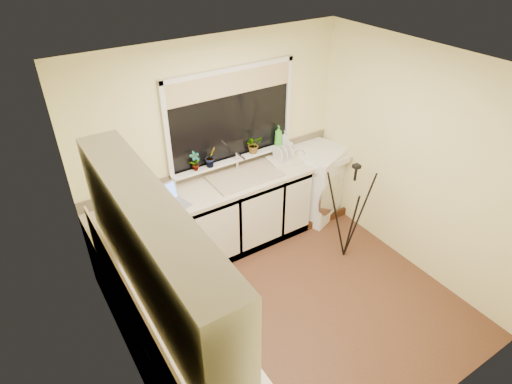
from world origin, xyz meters
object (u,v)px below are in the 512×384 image
object	(u,v)px
dish_rack	(284,161)
steel_jar	(186,335)
laptop	(170,201)
cup_back	(300,154)
tripod	(350,213)
plant_d	(254,144)
soap_bottle_clear	(285,138)
plant_b	(211,157)
cup_left	(221,372)
plant_a	(195,161)
soap_bottle_green	(278,135)
washing_machine	(313,181)
kettle	(171,274)
microwave	(135,227)

from	to	relation	value
dish_rack	steel_jar	world-z (taller)	steel_jar
laptop	cup_back	world-z (taller)	laptop
tripod	plant_d	distance (m)	1.37
tripod	soap_bottle_clear	size ratio (longest dim) A/B	7.15
plant_b	cup_left	distance (m)	2.53
plant_a	soap_bottle_green	size ratio (longest dim) A/B	0.91
washing_machine	soap_bottle_green	bearing A→B (deg)	134.39
cup_left	dish_rack	bearing A→B (deg)	46.02
steel_jar	kettle	bearing A→B (deg)	76.37
kettle	plant_a	size ratio (longest dim) A/B	0.91
cup_back	soap_bottle_green	bearing A→B (deg)	135.94
steel_jar	plant_d	bearing A→B (deg)	47.00
microwave	plant_d	world-z (taller)	plant_d
plant_d	soap_bottle_green	world-z (taller)	soap_bottle_green
microwave	soap_bottle_clear	xyz separation A→B (m)	(2.12, 0.60, 0.09)
soap_bottle_green	cup_left	world-z (taller)	soap_bottle_green
soap_bottle_clear	microwave	bearing A→B (deg)	-164.20
microwave	plant_a	xyz separation A→B (m)	(0.92, 0.61, 0.12)
plant_b	plant_d	size ratio (longest dim) A/B	1.11
laptop	dish_rack	bearing A→B (deg)	-11.25
plant_a	cup_back	world-z (taller)	plant_a
laptop	microwave	distance (m)	0.60
soap_bottle_green	cup_back	xyz separation A→B (m)	(0.20, -0.19, -0.23)
plant_d	soap_bottle_clear	bearing A→B (deg)	-3.30
kettle	soap_bottle_clear	size ratio (longest dim) A/B	1.19
cup_back	microwave	bearing A→B (deg)	-169.00
plant_a	cup_back	xyz separation A→B (m)	(1.33, -0.18, -0.22)
dish_rack	soap_bottle_green	xyz separation A→B (m)	(0.05, 0.19, 0.25)
plant_a	tripod	bearing A→B (deg)	-39.79
kettle	microwave	xyz separation A→B (m)	(-0.05, 0.71, 0.05)
dish_rack	cup_back	size ratio (longest dim) A/B	3.22
kettle	plant_b	size ratio (longest dim) A/B	0.87
dish_rack	tripod	xyz separation A→B (m)	(0.25, -0.94, -0.31)
soap_bottle_clear	soap_bottle_green	bearing A→B (deg)	158.59
plant_d	cup_back	bearing A→B (deg)	-18.62
steel_jar	plant_b	distance (m)	2.24
dish_rack	washing_machine	bearing A→B (deg)	6.55
laptop	steel_jar	bearing A→B (deg)	-124.48
soap_bottle_clear	plant_a	bearing A→B (deg)	179.38
washing_machine	dish_rack	distance (m)	0.67
steel_jar	plant_b	size ratio (longest dim) A/B	0.49
washing_machine	laptop	distance (m)	2.06
plant_a	soap_bottle_clear	size ratio (longest dim) A/B	1.31
dish_rack	soap_bottle_clear	world-z (taller)	soap_bottle_clear
dish_rack	microwave	xyz separation A→B (m)	(-2.00, -0.44, 0.12)
tripod	cup_left	bearing A→B (deg)	-148.23
kettle	microwave	world-z (taller)	microwave
washing_machine	cup_back	xyz separation A→B (m)	(-0.25, 0.01, 0.47)
soap_bottle_green	cup_back	bearing A→B (deg)	-44.06
dish_rack	microwave	world-z (taller)	microwave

